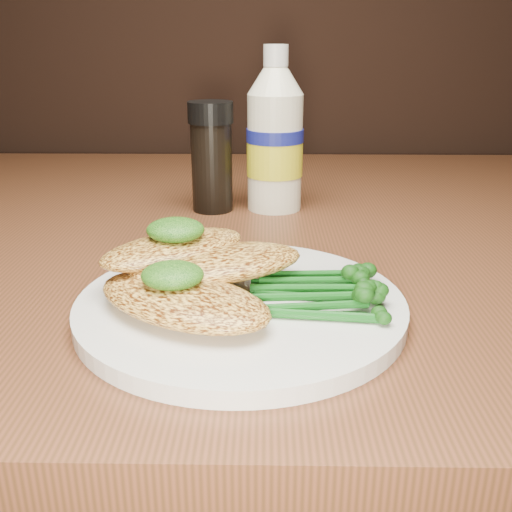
{
  "coord_description": "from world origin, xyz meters",
  "views": [
    {
      "loc": [
        0.07,
        0.42,
        0.94
      ],
      "look_at": [
        0.07,
        0.83,
        0.79
      ],
      "focal_mm": 40.64,
      "sensor_mm": 36.0,
      "label": 1
    }
  ],
  "objects_px": {
    "plate": "(241,305)",
    "dining_table": "(210,484)",
    "pepper_grinder": "(212,157)",
    "mayo_bottle": "(275,130)"
  },
  "relations": [
    {
      "from": "plate",
      "to": "dining_table",
      "type": "bearing_deg",
      "value": 103.25
    },
    {
      "from": "pepper_grinder",
      "to": "plate",
      "type": "bearing_deg",
      "value": -80.83
    },
    {
      "from": "plate",
      "to": "pepper_grinder",
      "type": "distance_m",
      "value": 0.29
    },
    {
      "from": "mayo_bottle",
      "to": "dining_table",
      "type": "bearing_deg",
      "value": -148.12
    },
    {
      "from": "dining_table",
      "to": "plate",
      "type": "bearing_deg",
      "value": -76.75
    },
    {
      "from": "plate",
      "to": "pepper_grinder",
      "type": "relative_size",
      "value": 1.93
    },
    {
      "from": "mayo_bottle",
      "to": "pepper_grinder",
      "type": "bearing_deg",
      "value": -173.39
    },
    {
      "from": "dining_table",
      "to": "pepper_grinder",
      "type": "bearing_deg",
      "value": 76.68
    },
    {
      "from": "dining_table",
      "to": "mayo_bottle",
      "type": "height_order",
      "value": "mayo_bottle"
    },
    {
      "from": "dining_table",
      "to": "plate",
      "type": "distance_m",
      "value": 0.45
    }
  ]
}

